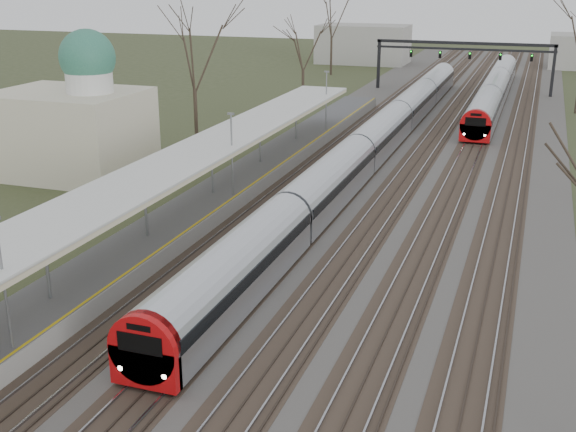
% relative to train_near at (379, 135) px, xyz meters
% --- Properties ---
extents(track_bed, '(24.00, 160.00, 0.22)m').
position_rel_train_near_xyz_m(track_bed, '(2.76, 3.43, -1.42)').
color(track_bed, '#474442').
rests_on(track_bed, ground).
extents(platform, '(3.50, 69.00, 1.00)m').
position_rel_train_near_xyz_m(platform, '(-6.55, -14.07, -0.98)').
color(platform, '#9E9B93').
rests_on(platform, ground).
extents(canopy, '(4.10, 50.00, 3.11)m').
position_rel_train_near_xyz_m(canopy, '(-6.55, -18.58, 2.45)').
color(canopy, slate).
rests_on(canopy, platform).
extents(dome_building, '(10.00, 8.00, 10.30)m').
position_rel_train_near_xyz_m(dome_building, '(-19.21, -13.57, 2.24)').
color(dome_building, beige).
rests_on(dome_building, ground).
extents(signal_gantry, '(21.00, 0.59, 6.08)m').
position_rel_train_near_xyz_m(signal_gantry, '(2.79, 33.42, 3.43)').
color(signal_gantry, black).
rests_on(signal_gantry, ground).
extents(tree_west_far, '(5.50, 5.50, 11.33)m').
position_rel_train_near_xyz_m(tree_west_far, '(-14.50, -3.57, 6.54)').
color(tree_west_far, '#2D231C').
rests_on(tree_west_far, ground).
extents(train_near, '(2.62, 75.21, 3.05)m').
position_rel_train_near_xyz_m(train_near, '(0.00, 0.00, 0.00)').
color(train_near, '#B7BAC2').
rests_on(train_near, ground).
extents(train_far, '(2.62, 45.21, 3.05)m').
position_rel_train_near_xyz_m(train_far, '(7.00, 27.56, 0.00)').
color(train_far, '#B7BAC2').
rests_on(train_far, ground).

